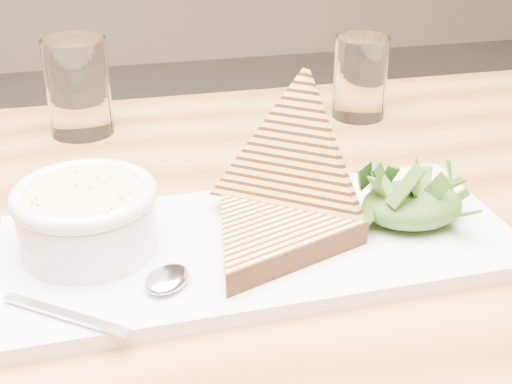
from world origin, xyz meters
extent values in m
cube|color=olive|center=(0.10, -0.05, 0.75)|extent=(1.14, 0.76, 0.04)
cylinder|color=olive|center=(0.62, 0.27, 0.36)|extent=(0.06, 0.06, 0.73)
cube|color=white|center=(0.13, -0.10, 0.77)|extent=(0.45, 0.22, 0.01)
cylinder|color=white|center=(-0.02, -0.09, 0.80)|extent=(0.12, 0.12, 0.05)
cylinder|color=beige|center=(-0.02, -0.09, 0.83)|extent=(0.10, 0.10, 0.01)
torus|color=white|center=(-0.02, -0.09, 0.83)|extent=(0.12, 0.12, 0.01)
ellipsoid|color=black|center=(0.27, -0.11, 0.80)|extent=(0.09, 0.07, 0.04)
ellipsoid|color=silver|center=(0.04, -0.16, 0.79)|extent=(0.05, 0.05, 0.01)
cube|color=silver|center=(-0.04, -0.18, 0.79)|extent=(0.09, 0.07, 0.00)
cylinder|color=white|center=(-0.02, 0.22, 0.83)|extent=(0.08, 0.08, 0.12)
cylinder|color=white|center=(0.33, 0.19, 0.82)|extent=(0.07, 0.07, 0.10)
camera|label=1|loc=(0.00, -0.63, 1.11)|focal=50.00mm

